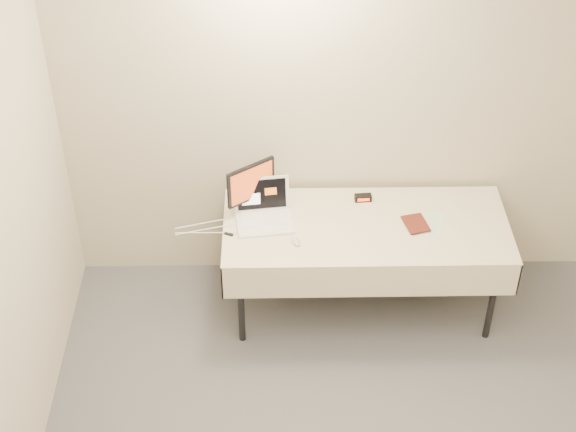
{
  "coord_description": "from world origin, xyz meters",
  "views": [
    {
      "loc": [
        -0.58,
        -2.39,
        4.34
      ],
      "look_at": [
        -0.51,
        1.99,
        0.86
      ],
      "focal_mm": 55.0,
      "sensor_mm": 36.0,
      "label": 1
    }
  ],
  "objects_px": {
    "laptop": "(263,211)",
    "monitor": "(251,185)",
    "table": "(366,232)",
    "book": "(406,215)"
  },
  "relations": [
    {
      "from": "laptop",
      "to": "monitor",
      "type": "distance_m",
      "value": 0.19
    },
    {
      "from": "table",
      "to": "laptop",
      "type": "bearing_deg",
      "value": 173.45
    },
    {
      "from": "table",
      "to": "book",
      "type": "xyz_separation_m",
      "value": [
        0.25,
        -0.02,
        0.16
      ]
    },
    {
      "from": "laptop",
      "to": "book",
      "type": "height_order",
      "value": "laptop"
    },
    {
      "from": "table",
      "to": "monitor",
      "type": "bearing_deg",
      "value": 167.85
    },
    {
      "from": "book",
      "to": "monitor",
      "type": "bearing_deg",
      "value": 156.0
    },
    {
      "from": "table",
      "to": "laptop",
      "type": "height_order",
      "value": "laptop"
    },
    {
      "from": "table",
      "to": "monitor",
      "type": "height_order",
      "value": "monitor"
    },
    {
      "from": "laptop",
      "to": "monitor",
      "type": "relative_size",
      "value": 1.09
    },
    {
      "from": "laptop",
      "to": "monitor",
      "type": "bearing_deg",
      "value": 125.74
    }
  ]
}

